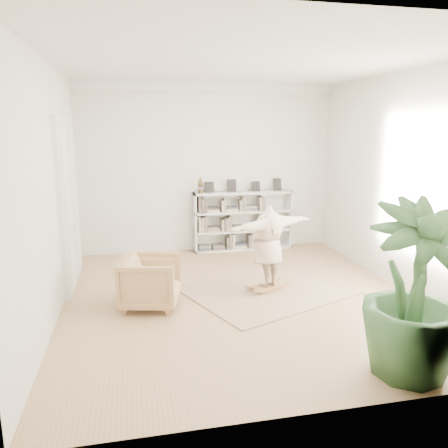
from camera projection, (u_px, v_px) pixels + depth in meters
name	position (u px, v px, depth m)	size (l,w,h in m)	color
floor	(241.00, 297.00, 7.02)	(6.00, 6.00, 0.00)	#99764F
room_shell	(208.00, 87.00, 9.09)	(6.00, 6.00, 6.00)	silver
doors	(69.00, 204.00, 7.42)	(0.09, 1.78, 2.92)	white
bookshelf	(242.00, 221.00, 9.73)	(2.20, 0.35, 1.64)	silver
armchair	(151.00, 282.00, 6.59)	(0.83, 0.85, 0.78)	tan
rug	(267.00, 290.00, 7.30)	(2.50, 2.00, 0.02)	tan
rocker_board	(267.00, 287.00, 7.29)	(0.59, 0.47, 0.11)	olive
person	(268.00, 244.00, 7.13)	(1.68, 0.46, 1.36)	beige
houseplant	(414.00, 291.00, 4.63)	(1.08, 1.08, 1.93)	#2D5329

